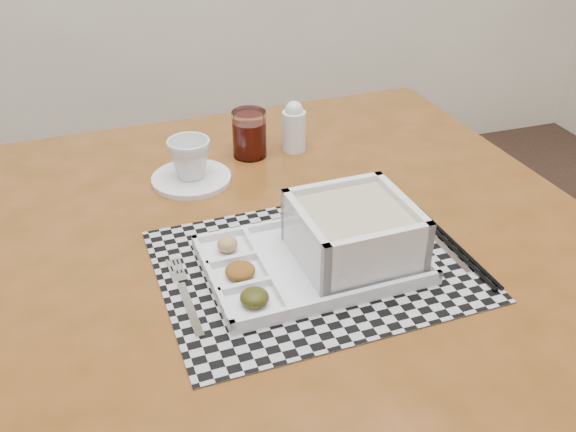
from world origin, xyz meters
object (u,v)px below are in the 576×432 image
at_px(cup, 190,158).
at_px(creamer_bottle, 294,127).
at_px(serving_tray, 340,243).
at_px(juice_glass, 249,136).
at_px(dining_table, 289,268).

bearing_deg(cup, creamer_bottle, 29.91).
relative_size(serving_tray, juice_glass, 3.45).
bearing_deg(dining_table, creamer_bottle, 69.72).
xyz_separation_m(cup, creamer_bottle, (0.23, 0.07, 0.00)).
distance_m(cup, creamer_bottle, 0.24).
relative_size(juice_glass, creamer_bottle, 0.90).
bearing_deg(serving_tray, juice_glass, 94.32).
bearing_deg(serving_tray, dining_table, 110.32).
xyz_separation_m(dining_table, cup, (-0.12, 0.22, 0.13)).
bearing_deg(cup, juice_glass, 41.13).
bearing_deg(creamer_bottle, juice_glass, 178.07).
distance_m(dining_table, serving_tray, 0.17).
bearing_deg(creamer_bottle, cup, -163.49).
distance_m(serving_tray, cup, 0.37).
relative_size(serving_tray, creamer_bottle, 3.09).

